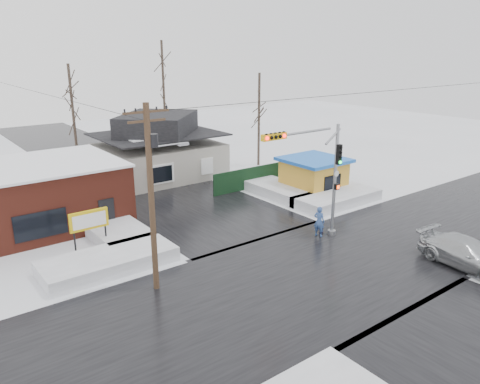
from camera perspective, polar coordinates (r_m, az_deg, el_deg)
ground at (r=25.58m, az=10.03°, el=-9.25°), size 120.00×120.00×0.00m
road_ns at (r=25.57m, az=10.04°, el=-9.23°), size 10.00×120.00×0.02m
road_ew at (r=25.57m, az=10.04°, el=-9.23°), size 120.00×10.00×0.02m
snowbank_nw at (r=26.09m, az=-15.73°, el=-8.13°), size 7.00×3.00×0.80m
snowbank_ne at (r=36.02m, az=11.74°, el=-0.75°), size 7.00×3.00×0.80m
snowbank_nside_w at (r=31.06m, az=-15.80°, el=-3.98°), size 3.00×8.00×0.80m
snowbank_nside_e at (r=38.01m, az=4.09°, el=0.53°), size 3.00×8.00×0.80m
traffic_signal at (r=27.59m, az=9.49°, el=2.83°), size 6.05×0.68×7.00m
utility_pole at (r=21.80m, az=-10.66°, el=0.47°), size 3.15×0.44×9.00m
brick_building at (r=33.17m, az=-25.04°, el=-0.57°), size 12.20×8.20×4.12m
marquee_sign at (r=27.70m, az=-17.93°, el=-3.41°), size 2.20×0.21×2.55m
house at (r=42.78m, az=-9.89°, el=5.27°), size 10.40×8.40×5.76m
kiosk at (r=38.00m, az=8.96°, el=2.02°), size 4.60×4.60×2.88m
fence at (r=39.03m, az=1.62°, el=1.77°), size 8.00×0.12×1.80m
tree_far_left at (r=43.44m, az=-19.97°, el=11.81°), size 3.00×3.00×10.00m
tree_far_mid at (r=49.10m, az=-9.42°, el=14.95°), size 3.00×3.00×12.00m
tree_far_right at (r=45.94m, az=2.36°, el=12.04°), size 3.00×3.00×9.00m
pedestrian at (r=29.38m, az=9.62°, el=-3.59°), size 0.66×0.82×1.94m
car at (r=27.86m, az=26.00°, el=-6.80°), size 2.55×5.46×1.54m
shopping_bag at (r=30.05m, az=9.86°, el=-4.75°), size 0.30×0.21×0.35m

